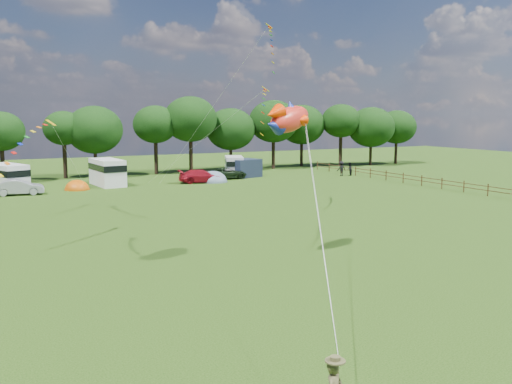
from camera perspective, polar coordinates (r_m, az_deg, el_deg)
name	(u,v)px	position (r m, az deg, el deg)	size (l,w,h in m)	color
ground_plane	(349,318)	(23.13, 9.32, -12.31)	(180.00, 180.00, 0.00)	black
tree_line	(124,126)	(74.67, -13.06, 6.41)	(102.98, 10.98, 10.27)	black
fence	(395,176)	(69.08, 13.69, 1.60)	(0.12, 33.12, 1.20)	#472D19
car_b	(19,187)	(60.57, -22.62, 0.43)	(1.62, 4.33, 1.53)	#96989E
car_c	(202,176)	(66.32, -5.47, 1.59)	(2.15, 5.10, 1.53)	maroon
car_d	(226,173)	(69.87, -3.02, 1.89)	(2.40, 5.30, 1.45)	black
campervan_b	(7,176)	(64.31, -23.63, 1.43)	(4.20, 6.18, 2.79)	silver
campervan_c	(107,171)	(65.61, -14.65, 2.01)	(3.01, 6.16, 2.93)	silver
campervan_d	(234,166)	(73.06, -2.20, 2.66)	(3.92, 5.59, 2.52)	silver
tent_orange	(77,189)	(62.91, -17.45, 0.24)	(2.61, 2.86, 2.04)	#BA4D07
tent_greyblue	(213,182)	(67.11, -4.32, 1.03)	(3.42, 3.74, 2.54)	slate
awning_navy	(244,168)	(72.00, -1.20, 2.41)	(3.63, 2.95, 2.27)	#1B2438
fish_kite	(287,119)	(30.82, 3.10, 7.28)	(3.90, 2.61, 2.07)	red
streamer_kite_b	(29,142)	(36.16, -21.78, 4.68)	(4.19, 4.73, 3.81)	gold
streamer_kite_c	(264,101)	(32.66, 0.81, 9.12)	(3.04, 4.94, 2.78)	gold
walker_a	(349,169)	(74.59, 9.33, 2.28)	(0.84, 0.52, 1.73)	black
walker_b	(341,169)	(74.02, 8.54, 2.33)	(1.24, 0.58, 1.92)	black
streamer_kite_d	(271,39)	(45.30, 1.49, 15.04)	(2.66, 5.19, 4.31)	yellow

